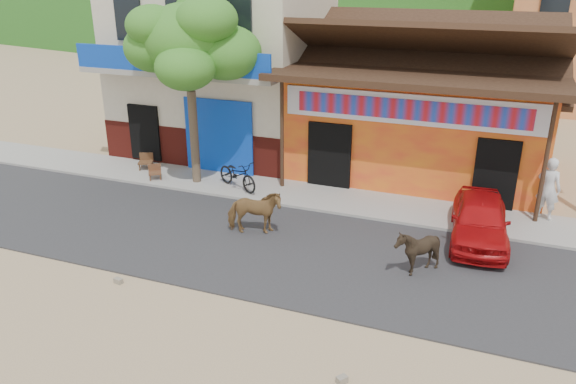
# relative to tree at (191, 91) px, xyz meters

# --- Properties ---
(ground) EXTENTS (120.00, 120.00, 0.00)m
(ground) POSITION_rel_tree_xyz_m (4.60, -5.80, -3.12)
(ground) COLOR #9E825B
(ground) RESTS_ON ground
(road) EXTENTS (60.00, 5.00, 0.04)m
(road) POSITION_rel_tree_xyz_m (4.60, -3.30, -3.10)
(road) COLOR #28282B
(road) RESTS_ON ground
(sidewalk) EXTENTS (60.00, 2.00, 0.12)m
(sidewalk) POSITION_rel_tree_xyz_m (4.60, 0.20, -3.06)
(sidewalk) COLOR gray
(sidewalk) RESTS_ON ground
(dance_club) EXTENTS (8.00, 6.00, 3.60)m
(dance_club) POSITION_rel_tree_xyz_m (6.60, 4.20, -1.32)
(dance_club) COLOR orange
(dance_club) RESTS_ON ground
(cafe_building) EXTENTS (7.00, 6.00, 7.00)m
(cafe_building) POSITION_rel_tree_xyz_m (-0.90, 4.20, 0.38)
(cafe_building) COLOR beige
(cafe_building) RESTS_ON ground
(tree) EXTENTS (3.00, 3.00, 6.00)m
(tree) POSITION_rel_tree_xyz_m (0.00, 0.00, 0.00)
(tree) COLOR #2D721E
(tree) RESTS_ON sidewalk
(cow_tan) EXTENTS (1.60, 1.11, 1.24)m
(cow_tan) POSITION_rel_tree_xyz_m (3.31, -2.75, -2.46)
(cow_tan) COLOR olive
(cow_tan) RESTS_ON road
(cow_dark) EXTENTS (1.14, 1.03, 1.15)m
(cow_dark) POSITION_rel_tree_xyz_m (7.70, -3.32, -2.50)
(cow_dark) COLOR black
(cow_dark) RESTS_ON road
(red_car) EXTENTS (1.67, 3.62, 1.20)m
(red_car) POSITION_rel_tree_xyz_m (8.96, -1.05, -2.48)
(red_car) COLOR #B10C0F
(red_car) RESTS_ON road
(scooter) EXTENTS (1.89, 1.37, 0.94)m
(scooter) POSITION_rel_tree_xyz_m (1.55, -0.10, -2.53)
(scooter) COLOR black
(scooter) RESTS_ON sidewalk
(pedestrian) EXTENTS (0.78, 0.67, 1.80)m
(pedestrian) POSITION_rel_tree_xyz_m (10.62, 0.90, -2.10)
(pedestrian) COLOR silver
(pedestrian) RESTS_ON sidewalk
(cafe_chair_left) EXTENTS (0.62, 0.62, 1.01)m
(cafe_chair_left) POSITION_rel_tree_xyz_m (-2.26, 0.42, -2.50)
(cafe_chair_left) COLOR #463117
(cafe_chair_left) RESTS_ON sidewalk
(cafe_chair_right) EXTENTS (0.58, 0.58, 0.89)m
(cafe_chair_right) POSITION_rel_tree_xyz_m (-1.40, -0.32, -2.55)
(cafe_chair_right) COLOR #50271A
(cafe_chair_right) RESTS_ON sidewalk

